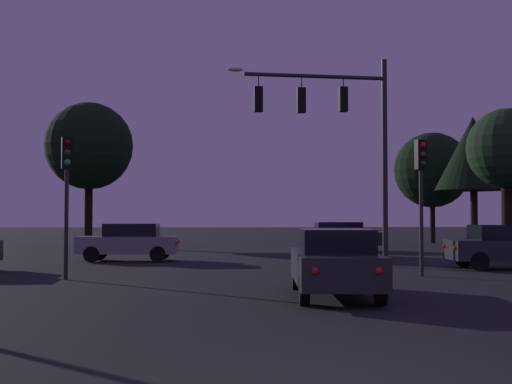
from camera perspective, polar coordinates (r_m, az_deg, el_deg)
name	(u,v)px	position (r m, az deg, el deg)	size (l,w,h in m)	color
ground_plane	(230,255)	(31.47, -2.29, -5.43)	(168.00, 168.00, 0.00)	black
traffic_signal_mast_arm	(338,123)	(23.93, 7.13, 5.92)	(5.82, 0.66, 7.51)	#232326
traffic_light_corner_left	(67,178)	(19.60, -16.05, 1.16)	(0.36, 0.38, 4.08)	#232326
traffic_light_corner_right	(421,179)	(20.56, 14.10, 1.08)	(0.34, 0.37, 4.13)	#232326
car_nearside_lane	(334,261)	(14.91, 6.78, -5.97)	(2.13, 4.66, 1.52)	#232328
car_crossing_right	(511,246)	(24.26, 21.18, -4.37)	(4.43, 2.13, 1.52)	#232328
car_far_lane	(340,236)	(34.80, 7.32, -3.79)	(4.39, 1.80, 1.52)	#232328
car_parked_lot	(129,242)	(27.24, -10.93, -4.23)	(4.07, 1.93, 1.52)	gray
tree_behind_sign	(432,170)	(46.93, 14.98, 1.84)	(5.17, 5.17, 7.61)	black
tree_left_far	(89,146)	(41.64, -14.24, 3.84)	(5.33, 5.33, 8.79)	black
tree_center_horizon	(507,150)	(30.12, 20.87, 3.44)	(3.40, 3.40, 6.43)	black
tree_right_cluster	(473,154)	(42.41, 18.29, 3.16)	(4.70, 4.70, 7.94)	black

